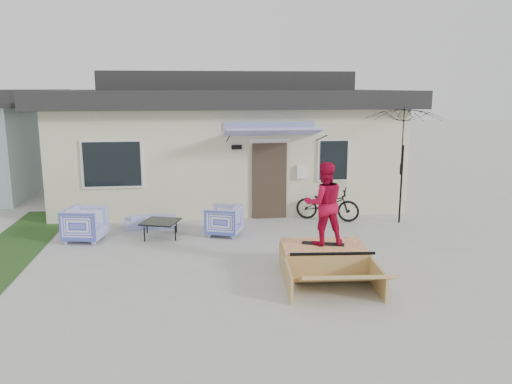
{
  "coord_description": "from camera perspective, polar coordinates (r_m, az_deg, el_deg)",
  "views": [
    {
      "loc": [
        -1.06,
        -9.3,
        3.59
      ],
      "look_at": [
        0.3,
        1.8,
        1.3
      ],
      "focal_mm": 35.96,
      "sensor_mm": 36.0,
      "label": 1
    }
  ],
  "objects": [
    {
      "name": "armchair_right",
      "position": [
        12.66,
        -3.6,
        -3.02
      ],
      "size": [
        0.96,
        0.99,
        0.81
      ],
      "primitive_type": "imported",
      "rotation": [
        0.0,
        0.0,
        -1.91
      ],
      "color": "#3747BD",
      "rests_on": "ground"
    },
    {
      "name": "skateboard",
      "position": [
        10.28,
        7.46,
        -5.67
      ],
      "size": [
        0.86,
        0.45,
        0.05
      ],
      "primitive_type": "cube",
      "rotation": [
        0.0,
        0.0,
        -0.31
      ],
      "color": "black",
      "rests_on": "skate_ramp"
    },
    {
      "name": "patio_umbrella",
      "position": [
        14.09,
        16.0,
        3.62
      ],
      "size": [
        2.22,
        2.08,
        2.2
      ],
      "color": "black",
      "rests_on": "ground"
    },
    {
      "name": "loveseat",
      "position": [
        13.62,
        -11.65,
        -2.84
      ],
      "size": [
        1.34,
        0.52,
        0.51
      ],
      "primitive_type": "imported",
      "rotation": [
        0.0,
        0.0,
        3.25
      ],
      "color": "#3747BD",
      "rests_on": "ground"
    },
    {
      "name": "house",
      "position": [
        17.4,
        -3.49,
        6.12
      ],
      "size": [
        10.8,
        8.49,
        4.1
      ],
      "color": "beige",
      "rests_on": "ground"
    },
    {
      "name": "grass_strip",
      "position": [
        12.56,
        -26.06,
        -6.24
      ],
      "size": [
        1.4,
        8.0,
        0.01
      ],
      "primitive_type": "cube",
      "color": "#1F3D18",
      "rests_on": "ground"
    },
    {
      "name": "armchair_left",
      "position": [
        12.82,
        -18.47,
        -3.23
      ],
      "size": [
        0.96,
        1.0,
        0.89
      ],
      "primitive_type": "imported",
      "rotation": [
        0.0,
        0.0,
        1.38
      ],
      "color": "#3747BD",
      "rests_on": "ground"
    },
    {
      "name": "ground",
      "position": [
        10.03,
        -0.45,
        -9.41
      ],
      "size": [
        90.0,
        90.0,
        0.0
      ],
      "primitive_type": "plane",
      "color": "#AAA9A3",
      "rests_on": "ground"
    },
    {
      "name": "bicycle",
      "position": [
        14.13,
        7.96,
        -0.93
      ],
      "size": [
        1.84,
        1.27,
        1.12
      ],
      "primitive_type": "imported",
      "rotation": [
        0.0,
        0.0,
        1.15
      ],
      "color": "black",
      "rests_on": "ground"
    },
    {
      "name": "skate_ramp",
      "position": [
        10.32,
        7.47,
        -7.31
      ],
      "size": [
        1.77,
        2.26,
        0.54
      ],
      "primitive_type": null,
      "rotation": [
        0.0,
        0.0,
        -0.08
      ],
      "color": "#AD884E",
      "rests_on": "ground"
    },
    {
      "name": "skater",
      "position": [
        10.06,
        7.58,
        -1.09
      ],
      "size": [
        0.8,
        0.62,
        1.63
      ],
      "primitive_type": "imported",
      "rotation": [
        0.0,
        0.0,
        3.15
      ],
      "color": "#AB092E",
      "rests_on": "skateboard"
    },
    {
      "name": "coffee_table",
      "position": [
        12.74,
        -10.54,
        -4.06
      ],
      "size": [
        1.03,
        1.03,
        0.4
      ],
      "primitive_type": "cube",
      "rotation": [
        0.0,
        0.0,
        -0.32
      ],
      "color": "black",
      "rests_on": "ground"
    }
  ]
}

